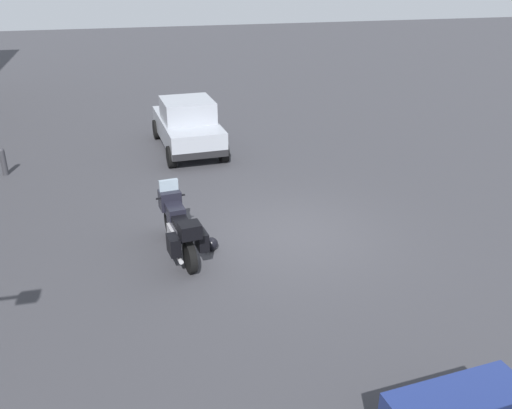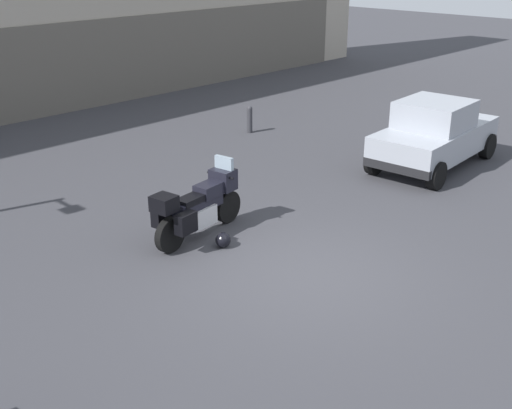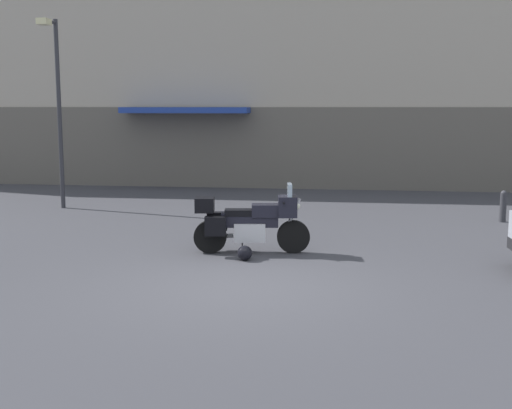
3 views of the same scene
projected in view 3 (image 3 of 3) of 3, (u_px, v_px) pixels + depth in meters
ground_plane at (244, 287)px, 10.44m from camera, size 80.00×80.00×0.00m
building_facade_rear at (304, 29)px, 23.19m from camera, size 36.30×3.40×11.15m
motorcycle at (249, 221)px, 12.78m from camera, size 2.26×0.89×1.36m
helmet at (245, 253)px, 12.21m from camera, size 0.28×0.28×0.28m
streetlamp_curbside at (56, 96)px, 17.96m from camera, size 0.28×0.94×5.16m
bollard_curbside at (503, 205)px, 16.23m from camera, size 0.16×0.16×0.79m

